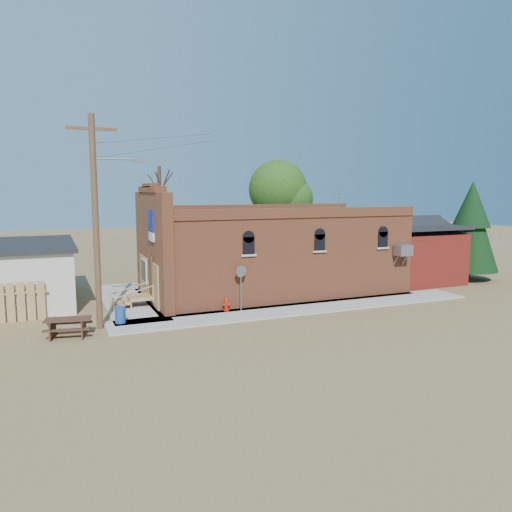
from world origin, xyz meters
name	(u,v)px	position (x,y,z in m)	size (l,w,h in m)	color
ground	(284,316)	(0.00, 0.00, 0.00)	(120.00, 120.00, 0.00)	olive
sidewalk_south	(303,309)	(1.50, 0.90, 0.04)	(19.00, 2.20, 0.08)	#9E9991
sidewalk_west	(128,301)	(-6.30, 6.00, 0.04)	(2.60, 10.00, 0.08)	#9E9991
brick_bar	(268,252)	(1.64, 5.49, 2.34)	(16.40, 7.97, 6.30)	#A75233
red_shed	(406,246)	(11.50, 5.50, 2.27)	(5.40, 6.40, 4.30)	#511B0E
utility_pole	(97,217)	(-8.14, 1.20, 4.77)	(3.12, 0.26, 9.00)	#4E311F
tree_bare_near	(160,189)	(-3.00, 13.00, 5.96)	(2.80, 2.80, 7.65)	#453627
tree_leafy	(278,190)	(6.00, 13.50, 5.93)	(4.40, 4.40, 8.15)	#453627
evergreen_tree	(471,224)	(15.50, 4.00, 3.71)	(3.60, 3.60, 6.50)	#453627
fire_hydrant	(226,304)	(-2.24, 1.80, 0.40)	(0.37, 0.35, 0.65)	red
stop_sign	(241,276)	(-1.57, 1.57, 1.80)	(0.60, 0.20, 2.24)	gray
trash_barrel	(120,315)	(-7.30, 1.50, 0.44)	(0.47, 0.47, 0.72)	navy
picnic_table	(68,325)	(-9.50, 0.50, 0.49)	(1.99, 1.63, 0.74)	#43261B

